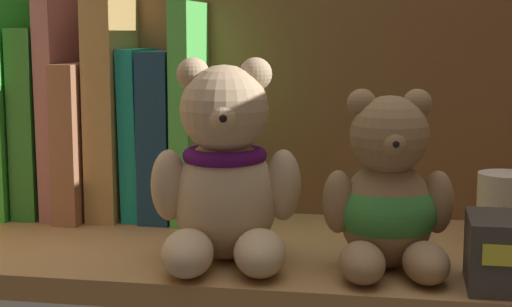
{
  "coord_description": "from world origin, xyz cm",
  "views": [
    {
      "loc": [
        9.71,
        -68.77,
        20.4
      ],
      "look_at": [
        -3.1,
        0.0,
        10.01
      ],
      "focal_mm": 57.64,
      "sensor_mm": 36.0,
      "label": 1
    }
  ],
  "objects_px": {
    "book_2": "(67,99)",
    "book_0": "(16,99)",
    "book_4": "(116,98)",
    "book_7": "(193,111)",
    "book_6": "(167,134)",
    "book_1": "(45,120)",
    "teddy_bear_smaller": "(388,200)",
    "pillar_candle": "(505,209)",
    "book_5": "(142,132)",
    "teddy_bear_larger": "(225,176)",
    "book_3": "(90,138)"
  },
  "relations": [
    {
      "from": "book_0",
      "to": "book_7",
      "type": "bearing_deg",
      "value": 0.0
    },
    {
      "from": "book_1",
      "to": "book_4",
      "type": "bearing_deg",
      "value": 0.0
    },
    {
      "from": "book_1",
      "to": "teddy_bear_smaller",
      "type": "height_order",
      "value": "book_1"
    },
    {
      "from": "book_1",
      "to": "book_6",
      "type": "bearing_deg",
      "value": 0.0
    },
    {
      "from": "book_1",
      "to": "book_6",
      "type": "relative_size",
      "value": 1.13
    },
    {
      "from": "book_0",
      "to": "book_6",
      "type": "xyz_separation_m",
      "value": [
        0.16,
        0.0,
        -0.03
      ]
    },
    {
      "from": "book_1",
      "to": "book_3",
      "type": "relative_size",
      "value": 1.22
    },
    {
      "from": "book_2",
      "to": "book_4",
      "type": "relative_size",
      "value": 0.98
    },
    {
      "from": "book_6",
      "to": "pillar_candle",
      "type": "bearing_deg",
      "value": -10.76
    },
    {
      "from": "book_5",
      "to": "book_6",
      "type": "distance_m",
      "value": 0.03
    },
    {
      "from": "book_3",
      "to": "book_6",
      "type": "relative_size",
      "value": 0.93
    },
    {
      "from": "book_3",
      "to": "book_4",
      "type": "height_order",
      "value": "book_4"
    },
    {
      "from": "teddy_bear_larger",
      "to": "teddy_bear_smaller",
      "type": "height_order",
      "value": "teddy_bear_larger"
    },
    {
      "from": "book_2",
      "to": "book_5",
      "type": "height_order",
      "value": "book_2"
    },
    {
      "from": "book_4",
      "to": "book_5",
      "type": "height_order",
      "value": "book_4"
    },
    {
      "from": "teddy_bear_larger",
      "to": "pillar_candle",
      "type": "distance_m",
      "value": 0.25
    },
    {
      "from": "book_0",
      "to": "book_1",
      "type": "relative_size",
      "value": 1.23
    },
    {
      "from": "book_5",
      "to": "pillar_candle",
      "type": "bearing_deg",
      "value": -9.97
    },
    {
      "from": "book_7",
      "to": "book_3",
      "type": "bearing_deg",
      "value": -180.0
    },
    {
      "from": "book_7",
      "to": "pillar_candle",
      "type": "distance_m",
      "value": 0.31
    },
    {
      "from": "book_2",
      "to": "book_7",
      "type": "relative_size",
      "value": 1.09
    },
    {
      "from": "teddy_bear_smaller",
      "to": "book_2",
      "type": "bearing_deg",
      "value": 154.87
    },
    {
      "from": "book_5",
      "to": "book_7",
      "type": "height_order",
      "value": "book_7"
    },
    {
      "from": "book_0",
      "to": "book_4",
      "type": "bearing_deg",
      "value": 0.0
    },
    {
      "from": "book_1",
      "to": "book_7",
      "type": "distance_m",
      "value": 0.16
    },
    {
      "from": "teddy_bear_larger",
      "to": "book_1",
      "type": "bearing_deg",
      "value": 145.04
    },
    {
      "from": "teddy_bear_larger",
      "to": "book_7",
      "type": "bearing_deg",
      "value": 113.19
    },
    {
      "from": "book_0",
      "to": "teddy_bear_smaller",
      "type": "relative_size",
      "value": 1.64
    },
    {
      "from": "teddy_bear_smaller",
      "to": "pillar_candle",
      "type": "xyz_separation_m",
      "value": [
        0.1,
        0.09,
        -0.02
      ]
    },
    {
      "from": "book_6",
      "to": "book_7",
      "type": "bearing_deg",
      "value": 0.0
    },
    {
      "from": "book_4",
      "to": "book_7",
      "type": "xyz_separation_m",
      "value": [
        0.08,
        0.0,
        -0.01
      ]
    },
    {
      "from": "book_5",
      "to": "teddy_bear_larger",
      "type": "height_order",
      "value": "book_5"
    },
    {
      "from": "book_2",
      "to": "book_0",
      "type": "bearing_deg",
      "value": 180.0
    },
    {
      "from": "book_3",
      "to": "pillar_candle",
      "type": "xyz_separation_m",
      "value": [
        0.4,
        -0.06,
        -0.05
      ]
    },
    {
      "from": "book_5",
      "to": "book_4",
      "type": "bearing_deg",
      "value": 180.0
    },
    {
      "from": "book_4",
      "to": "teddy_bear_smaller",
      "type": "bearing_deg",
      "value": -29.22
    },
    {
      "from": "teddy_bear_larger",
      "to": "teddy_bear_smaller",
      "type": "distance_m",
      "value": 0.13
    },
    {
      "from": "book_0",
      "to": "book_5",
      "type": "height_order",
      "value": "book_0"
    },
    {
      "from": "book_4",
      "to": "book_5",
      "type": "bearing_deg",
      "value": 0.0
    },
    {
      "from": "book_6",
      "to": "book_7",
      "type": "xyz_separation_m",
      "value": [
        0.03,
        0.0,
        0.02
      ]
    },
    {
      "from": "book_7",
      "to": "teddy_bear_larger",
      "type": "bearing_deg",
      "value": -66.81
    },
    {
      "from": "book_0",
      "to": "book_7",
      "type": "distance_m",
      "value": 0.19
    },
    {
      "from": "book_2",
      "to": "teddy_bear_larger",
      "type": "xyz_separation_m",
      "value": [
        0.2,
        -0.16,
        -0.05
      ]
    },
    {
      "from": "book_7",
      "to": "teddy_bear_smaller",
      "type": "distance_m",
      "value": 0.25
    },
    {
      "from": "book_0",
      "to": "book_6",
      "type": "relative_size",
      "value": 1.4
    },
    {
      "from": "book_0",
      "to": "book_7",
      "type": "xyz_separation_m",
      "value": [
        0.19,
        0.0,
        -0.01
      ]
    },
    {
      "from": "book_7",
      "to": "pillar_candle",
      "type": "bearing_deg",
      "value": -11.73
    },
    {
      "from": "teddy_bear_larger",
      "to": "book_0",
      "type": "bearing_deg",
      "value": 148.44
    },
    {
      "from": "book_5",
      "to": "book_0",
      "type": "bearing_deg",
      "value": 180.0
    },
    {
      "from": "book_3",
      "to": "book_5",
      "type": "distance_m",
      "value": 0.06
    }
  ]
}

